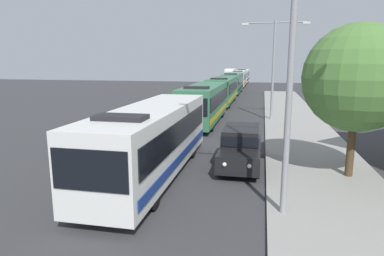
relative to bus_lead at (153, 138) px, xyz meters
name	(u,v)px	position (x,y,z in m)	size (l,w,h in m)	color
bus_lead	(153,138)	(0.00, 0.00, 0.00)	(2.58, 11.01, 3.21)	silver
bus_second_in_line	(204,102)	(0.00, 13.12, 0.00)	(2.58, 10.77, 3.21)	#33724C
bus_middle	(223,90)	(0.00, 25.76, 0.00)	(2.58, 11.52, 3.21)	#33724C
bus_fourth_in_line	(233,82)	(0.00, 39.22, 0.00)	(2.58, 11.93, 3.21)	#33724C
bus_rear	(239,78)	(0.00, 52.52, 0.00)	(2.58, 10.73, 3.21)	silver
bus_tail_end	(243,76)	(0.00, 65.31, 0.00)	(2.58, 11.74, 3.21)	silver
white_suv	(241,145)	(3.70, 2.08, -0.66)	(1.86, 4.86, 1.90)	black
box_truck_oncoming	(230,75)	(-3.30, 69.02, 0.01)	(2.35, 7.07, 3.15)	#B7B7BC
streetlamp_near	(291,62)	(5.40, -3.03, 3.27)	(5.22, 0.28, 7.88)	gray
streetlamp_mid	(274,60)	(5.40, 15.33, 3.38)	(5.37, 0.28, 8.07)	gray
roadside_tree	(358,78)	(8.35, 1.21, 2.61)	(4.39, 4.39, 6.35)	#4C3823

